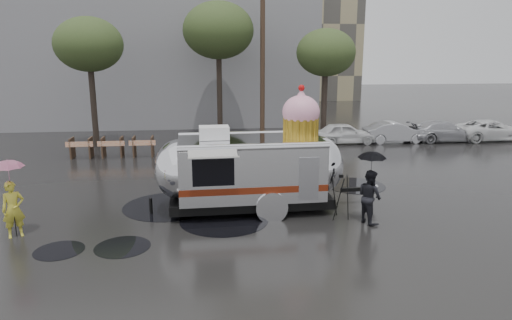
{
  "coord_description": "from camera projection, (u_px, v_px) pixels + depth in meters",
  "views": [
    {
      "loc": [
        -0.99,
        -12.95,
        5.09
      ],
      "look_at": [
        0.67,
        1.45,
        1.67
      ],
      "focal_mm": 32.0,
      "sensor_mm": 36.0,
      "label": 1
    }
  ],
  "objects": [
    {
      "name": "airstream_trailer",
      "position": [
        253.0,
        166.0,
        14.93
      ],
      "size": [
        7.77,
        3.06,
        4.18
      ],
      "rotation": [
        0.0,
        0.0,
        0.03
      ],
      "color": "silver",
      "rests_on": "ground"
    },
    {
      "name": "tree_left",
      "position": [
        89.0,
        45.0,
        24.33
      ],
      "size": [
        3.64,
        3.64,
        6.95
      ],
      "color": "#382D26",
      "rests_on": "ground"
    },
    {
      "name": "tree_right",
      "position": [
        326.0,
        53.0,
        25.88
      ],
      "size": [
        3.36,
        3.36,
        6.42
      ],
      "color": "#382D26",
      "rests_on": "ground"
    },
    {
      "name": "tree_mid",
      "position": [
        218.0,
        31.0,
        26.85
      ],
      "size": [
        4.2,
        4.2,
        8.03
      ],
      "color": "#382D26",
      "rests_on": "ground"
    },
    {
      "name": "grey_building",
      "position": [
        162.0,
        34.0,
        35.07
      ],
      "size": [
        22.0,
        12.0,
        13.0
      ],
      "primitive_type": "cube",
      "color": "slate",
      "rests_on": "ground"
    },
    {
      "name": "parked_cars",
      "position": [
        424.0,
        130.0,
        26.56
      ],
      "size": [
        13.2,
        1.9,
        1.5
      ],
      "color": "silver",
      "rests_on": "ground"
    },
    {
      "name": "umbrella_black",
      "position": [
        372.0,
        162.0,
        13.59
      ],
      "size": [
        1.05,
        1.05,
        2.26
      ],
      "color": "black",
      "rests_on": "ground"
    },
    {
      "name": "person_left",
      "position": [
        13.0,
        209.0,
        12.77
      ],
      "size": [
        0.7,
        0.62,
        1.62
      ],
      "primitive_type": "imported",
      "rotation": [
        0.0,
        0.0,
        0.49
      ],
      "color": "gold",
      "rests_on": "ground"
    },
    {
      "name": "tripod",
      "position": [
        340.0,
        193.0,
        14.18
      ],
      "size": [
        0.53,
        0.6,
        1.44
      ],
      "rotation": [
        0.0,
        0.0,
        0.02
      ],
      "color": "black",
      "rests_on": "ground"
    },
    {
      "name": "puddles",
      "position": [
        220.0,
        210.0,
        15.12
      ],
      "size": [
        11.55,
        6.81,
        0.01
      ],
      "color": "black",
      "rests_on": "ground"
    },
    {
      "name": "utility_pole",
      "position": [
        263.0,
        61.0,
        26.56
      ],
      "size": [
        1.6,
        0.28,
        9.0
      ],
      "color": "#473323",
      "rests_on": "ground"
    },
    {
      "name": "ground",
      "position": [
        240.0,
        225.0,
        13.8
      ],
      "size": [
        120.0,
        120.0,
        0.0
      ],
      "primitive_type": "plane",
      "color": "black",
      "rests_on": "ground"
    },
    {
      "name": "barricade_row",
      "position": [
        113.0,
        147.0,
        22.7
      ],
      "size": [
        4.3,
        0.8,
        1.0
      ],
      "color": "#473323",
      "rests_on": "ground"
    },
    {
      "name": "umbrella_pink",
      "position": [
        9.0,
        172.0,
        12.52
      ],
      "size": [
        1.04,
        1.04,
        2.26
      ],
      "color": "pink",
      "rests_on": "ground"
    },
    {
      "name": "person_right",
      "position": [
        370.0,
        197.0,
        13.84
      ],
      "size": [
        0.68,
        0.9,
        1.66
      ],
      "primitive_type": "imported",
      "rotation": [
        0.0,
        0.0,
        1.91
      ],
      "color": "black",
      "rests_on": "ground"
    }
  ]
}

